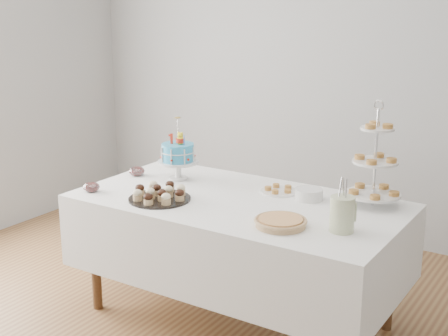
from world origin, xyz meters
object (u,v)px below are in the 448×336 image
Objects in this scene: tiered_stand at (375,162)px; jam_bowl_a at (91,187)px; pie at (281,222)px; pastry_plate at (279,190)px; utensil_pitcher at (342,213)px; jam_bowl_b at (137,171)px; table at (238,236)px; birthday_cake at (178,163)px; cupcake_tray at (159,193)px; plate_stack at (309,194)px.

jam_bowl_a is (-1.54, -0.67, -0.23)m from tiered_stand.
pie is 1.21× the size of pastry_plate.
utensil_pitcher is at bearing -35.75° from pastry_plate.
jam_bowl_b is (0.00, 0.42, 0.00)m from jam_bowl_a.
birthday_cake is (-0.55, 0.16, 0.34)m from table.
cupcake_tray reaches higher than pie.
table is 0.49m from plate_stack.
jam_bowl_b reaches higher than table.
pastry_plate is at bearing 44.08° from cupcake_tray.
table is 18.05× the size of jam_bowl_b.
pastry_plate is at bearing 172.48° from plate_stack.
cupcake_tray reaches higher than table.
pie is 0.46× the size of tiered_stand.
pastry_plate is 2.26× the size of jam_bowl_a.
birthday_cake is 0.58m from jam_bowl_a.
birthday_cake is 0.67× the size of tiered_stand.
tiered_stand is 0.62m from pastry_plate.
jam_bowl_b is (-0.97, -0.18, 0.01)m from pastry_plate.
jam_bowl_a is (-0.84, -0.35, 0.26)m from table.
utensil_pitcher reaches higher than pastry_plate.
pie is 2.73× the size of jam_bowl_a.
pie reaches higher than table.
table is 3.16× the size of tiered_stand.
table is 0.67m from birthday_cake.
birthday_cake is 0.90m from plate_stack.
tiered_stand is at bearing 7.23° from pastry_plate.
birthday_cake reaches higher than pie.
tiered_stand reaches higher than table.
cupcake_tray is 1.32× the size of pie.
pastry_plate is (0.13, 0.26, 0.24)m from table.
pie is 0.32m from utensil_pitcher.
pie is at bearing -115.78° from tiered_stand.
birthday_cake reaches higher than pastry_plate.
utensil_pitcher reaches higher than pie.
plate_stack is at bearing 98.13° from pie.
table is at bearing -146.55° from plate_stack.
cupcake_tray is at bearing -146.88° from plate_stack.
cupcake_tray is 0.60× the size of tiered_stand.
birthday_cake is at bearing -175.35° from plate_stack.
birthday_cake is 1.46× the size of pie.
utensil_pitcher reaches higher than jam_bowl_a.
jam_bowl_a is (-0.29, -0.50, -0.08)m from birthday_cake.
tiered_stand reaches higher than pastry_plate.
tiered_stand reaches higher than jam_bowl_a.
jam_bowl_a is 0.36× the size of utensil_pitcher.
utensil_pitcher is (0.36, -0.39, 0.07)m from plate_stack.
cupcake_tray is 0.56m from jam_bowl_b.
table is 0.80m from utensil_pitcher.
tiered_stand is at bearing 25.11° from table.
jam_bowl_b is at bearing -172.73° from plate_stack.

